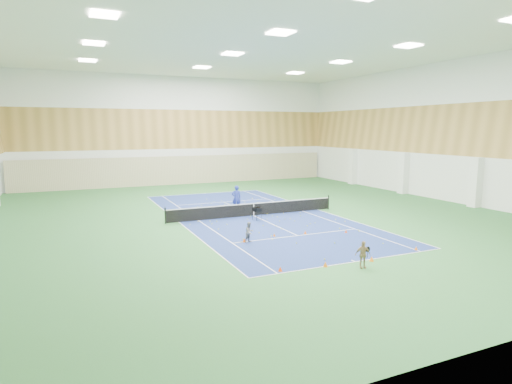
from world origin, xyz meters
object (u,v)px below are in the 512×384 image
coach (236,198)px  child_court (249,232)px  ball_cart (257,214)px  child_apron (363,255)px  tennis_net (254,208)px

coach → child_court: 9.44m
coach → ball_cart: size_ratio=2.19×
child_apron → coach: bearing=103.7°
tennis_net → child_apron: bearing=-91.1°
ball_cart → coach: bearing=73.8°
child_apron → ball_cart: (-0.12, 11.35, -0.18)m
tennis_net → coach: (-0.39, 2.42, 0.43)m
child_court → coach: bearing=49.1°
tennis_net → child_apron: (-0.25, -12.73, 0.08)m
child_court → child_apron: bearing=-88.2°
tennis_net → coach: 2.49m
tennis_net → ball_cart: tennis_net is taller
child_court → ball_cart: child_court is taller
child_court → ball_cart: bearing=38.0°
coach → child_apron: 15.15m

